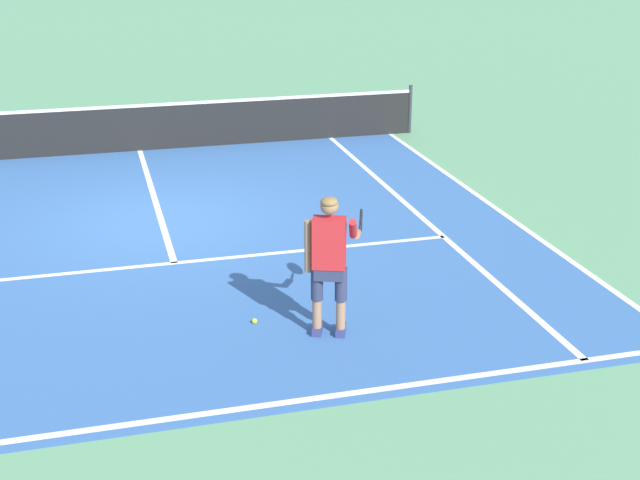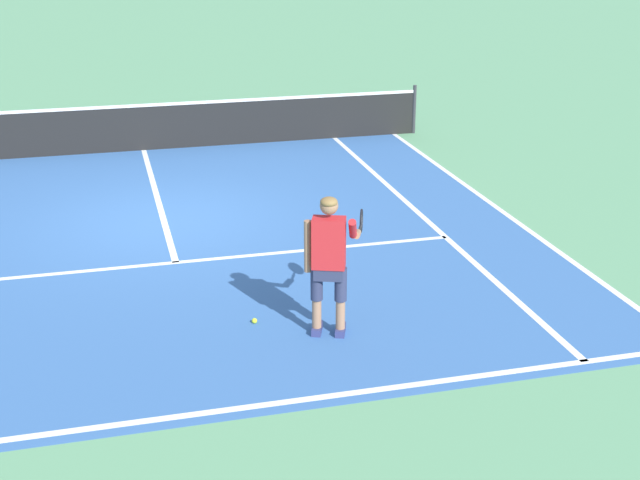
# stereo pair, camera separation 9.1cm
# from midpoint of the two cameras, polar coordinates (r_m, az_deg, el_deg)

# --- Properties ---
(ground_plane) EXTENTS (80.00, 80.00, 0.00)m
(ground_plane) POSITION_cam_midpoint_polar(r_m,az_deg,el_deg) (14.51, -10.33, 1.19)
(ground_plane) COLOR #609E70
(court_inner_surface) EXTENTS (10.98, 10.90, 0.00)m
(court_inner_surface) POSITION_cam_midpoint_polar(r_m,az_deg,el_deg) (13.85, -10.06, 0.27)
(court_inner_surface) COLOR #3866A8
(court_inner_surface) RESTS_ON ground
(line_baseline) EXTENTS (10.98, 0.10, 0.01)m
(line_baseline) POSITION_cam_midpoint_polar(r_m,az_deg,el_deg) (9.12, -6.74, -10.89)
(line_baseline) COLOR white
(line_baseline) RESTS_ON ground
(line_service) EXTENTS (8.23, 0.10, 0.01)m
(line_service) POSITION_cam_midpoint_polar(r_m,az_deg,el_deg) (12.78, -9.55, -1.46)
(line_service) COLOR white
(line_service) RESTS_ON ground
(line_centre_service) EXTENTS (0.10, 6.40, 0.01)m
(line_centre_service) POSITION_cam_midpoint_polar(r_m,az_deg,el_deg) (15.78, -10.79, 2.78)
(line_centre_service) COLOR white
(line_centre_service) RESTS_ON ground
(line_singles_right) EXTENTS (0.10, 10.50, 0.01)m
(line_singles_right) POSITION_cam_midpoint_polar(r_m,az_deg,el_deg) (14.73, 6.06, 1.73)
(line_singles_right) COLOR white
(line_singles_right) RESTS_ON ground
(line_doubles_right) EXTENTS (0.10, 10.50, 0.01)m
(line_doubles_right) POSITION_cam_midpoint_polar(r_m,az_deg,el_deg) (15.26, 10.89, 2.15)
(line_doubles_right) COLOR white
(line_doubles_right) RESTS_ON ground
(tennis_net) EXTENTS (11.96, 0.08, 1.07)m
(tennis_net) POSITION_cam_midpoint_polar(r_m,az_deg,el_deg) (18.74, -11.75, 7.11)
(tennis_net) COLOR #333338
(tennis_net) RESTS_ON ground
(tennis_player) EXTENTS (0.93, 1.00, 1.71)m
(tennis_player) POSITION_cam_midpoint_polar(r_m,az_deg,el_deg) (10.19, 0.39, -1.03)
(tennis_player) COLOR navy
(tennis_player) RESTS_ON ground
(tennis_ball_near_feet) EXTENTS (0.07, 0.07, 0.07)m
(tennis_ball_near_feet) POSITION_cam_midpoint_polar(r_m,az_deg,el_deg) (10.85, -4.47, -5.21)
(tennis_ball_near_feet) COLOR #CCE02D
(tennis_ball_near_feet) RESTS_ON ground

